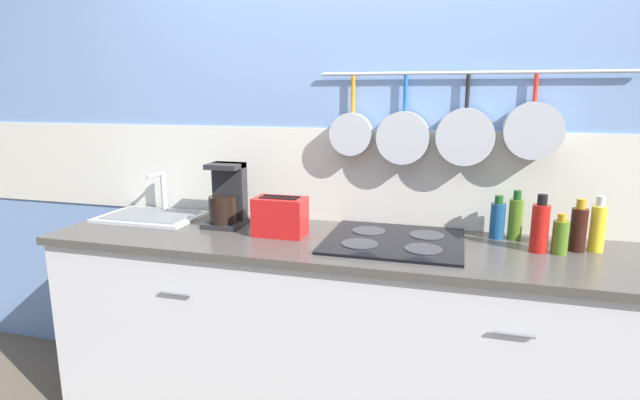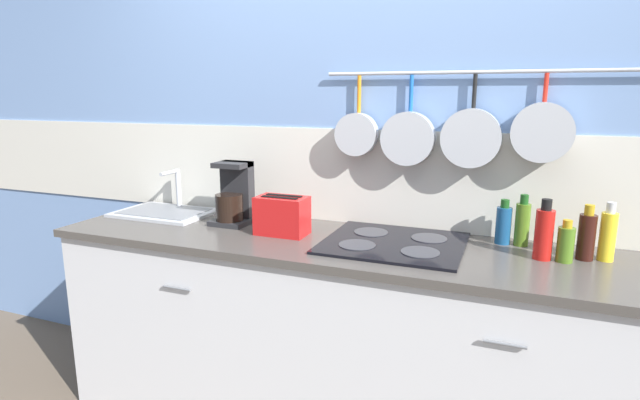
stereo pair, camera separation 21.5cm
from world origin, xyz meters
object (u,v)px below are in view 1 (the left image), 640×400
at_px(bottle_sesame_oil, 560,236).
at_px(bottle_hot_sauce, 578,228).
at_px(bottle_olive_oil, 497,220).
at_px(bottle_cooking_wine, 598,227).
at_px(bottle_vinegar, 516,218).
at_px(coffee_maker, 227,200).
at_px(bottle_dish_soap, 540,227).
at_px(toaster, 280,216).

bearing_deg(bottle_sesame_oil, bottle_hot_sauce, 37.79).
relative_size(bottle_olive_oil, bottle_cooking_wine, 0.84).
relative_size(bottle_vinegar, bottle_sesame_oil, 1.33).
xyz_separation_m(coffee_maker, bottle_cooking_wine, (1.62, 0.03, -0.02)).
bearing_deg(bottle_hot_sauce, bottle_vinegar, 155.27).
height_order(coffee_maker, bottle_vinegar, coffee_maker).
bearing_deg(bottle_hot_sauce, bottle_dish_soap, -160.52).
height_order(bottle_olive_oil, bottle_hot_sauce, bottle_hot_sauce).
bearing_deg(bottle_vinegar, bottle_dish_soap, -64.36).
bearing_deg(bottle_sesame_oil, bottle_olive_oil, 144.21).
bearing_deg(bottle_sesame_oil, bottle_cooking_wine, 26.97).
distance_m(bottle_hot_sauce, bottle_cooking_wine, 0.08).
bearing_deg(bottle_hot_sauce, bottle_olive_oil, 160.66).
bearing_deg(bottle_vinegar, bottle_olive_oil, 179.41).
distance_m(coffee_maker, toaster, 0.32).
height_order(toaster, bottle_sesame_oil, toaster).
xyz_separation_m(bottle_dish_soap, bottle_cooking_wine, (0.22, 0.07, -0.00)).
height_order(bottle_vinegar, bottle_hot_sauce, bottle_vinegar).
relative_size(coffee_maker, bottle_sesame_oil, 1.85).
height_order(toaster, bottle_hot_sauce, bottle_hot_sauce).
distance_m(coffee_maker, bottle_vinegar, 1.32).
relative_size(toaster, bottle_cooking_wine, 1.08).
distance_m(coffee_maker, bottle_sesame_oil, 1.47).
bearing_deg(bottle_sesame_oil, toaster, -177.45).
bearing_deg(bottle_sesame_oil, bottle_vinegar, 133.31).
height_order(bottle_dish_soap, bottle_cooking_wine, bottle_dish_soap).
relative_size(bottle_vinegar, bottle_cooking_wine, 0.96).
distance_m(bottle_dish_soap, bottle_cooking_wine, 0.24).
xyz_separation_m(bottle_vinegar, bottle_cooking_wine, (0.30, -0.09, 0.00)).
distance_m(toaster, bottle_cooking_wine, 1.31).
bearing_deg(bottle_vinegar, bottle_hot_sauce, -24.73).
height_order(toaster, bottle_cooking_wine, bottle_cooking_wine).
distance_m(bottle_sesame_oil, bottle_cooking_wine, 0.17).
relative_size(coffee_maker, bottle_vinegar, 1.39).
xyz_separation_m(toaster, bottle_vinegar, (1.01, 0.21, 0.01)).
distance_m(bottle_vinegar, bottle_sesame_oil, 0.22).
height_order(coffee_maker, bottle_dish_soap, coffee_maker).
bearing_deg(bottle_dish_soap, bottle_cooking_wine, 17.53).
height_order(bottle_vinegar, bottle_sesame_oil, bottle_vinegar).
distance_m(bottle_vinegar, bottle_dish_soap, 0.18).
distance_m(coffee_maker, bottle_dish_soap, 1.39).
bearing_deg(bottle_hot_sauce, bottle_cooking_wine, 13.35).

